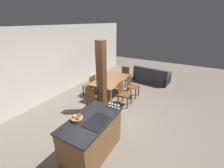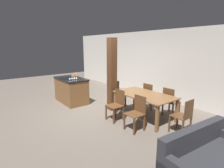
# 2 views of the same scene
# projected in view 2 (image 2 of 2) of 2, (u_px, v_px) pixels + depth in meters

# --- Properties ---
(ground_plane) EXTENTS (16.00, 16.00, 0.00)m
(ground_plane) POSITION_uv_depth(u_px,v_px,m) (96.00, 109.00, 5.93)
(ground_plane) COLOR #665B51
(wall_back) EXTENTS (11.20, 0.08, 2.70)m
(wall_back) POSITION_uv_depth(u_px,v_px,m) (151.00, 64.00, 7.28)
(wall_back) COLOR silver
(wall_back) RESTS_ON ground_plane
(kitchen_island) EXTENTS (1.43, 0.79, 0.94)m
(kitchen_island) POSITION_uv_depth(u_px,v_px,m) (71.00, 90.00, 6.59)
(kitchen_island) COLOR brown
(kitchen_island) RESTS_ON ground_plane
(fruit_bowl) EXTENTS (0.25, 0.25, 0.12)m
(fruit_bowl) POSITION_uv_depth(u_px,v_px,m) (75.00, 76.00, 6.74)
(fruit_bowl) COLOR #99704C
(fruit_bowl) RESTS_ON kitchen_island
(wine_glass_near) EXTENTS (0.07, 0.07, 0.14)m
(wine_glass_near) POSITION_uv_depth(u_px,v_px,m) (70.00, 79.00, 5.77)
(wine_glass_near) COLOR silver
(wine_glass_near) RESTS_ON kitchen_island
(wine_glass_middle) EXTENTS (0.07, 0.07, 0.14)m
(wine_glass_middle) POSITION_uv_depth(u_px,v_px,m) (72.00, 78.00, 5.82)
(wine_glass_middle) COLOR silver
(wine_glass_middle) RESTS_ON kitchen_island
(wine_glass_far) EXTENTS (0.07, 0.07, 0.14)m
(wine_glass_far) POSITION_uv_depth(u_px,v_px,m) (74.00, 78.00, 5.87)
(wine_glass_far) COLOR silver
(wine_glass_far) RESTS_ON kitchen_island
(wine_glass_end) EXTENTS (0.07, 0.07, 0.14)m
(wine_glass_end) POSITION_uv_depth(u_px,v_px,m) (76.00, 78.00, 5.92)
(wine_glass_end) COLOR silver
(wine_glass_end) RESTS_ON kitchen_island
(dining_table) EXTENTS (1.75, 0.99, 0.72)m
(dining_table) POSITION_uv_depth(u_px,v_px,m) (144.00, 97.00, 5.11)
(dining_table) COLOR brown
(dining_table) RESTS_ON ground_plane
(dining_chair_near_left) EXTENTS (0.40, 0.40, 0.88)m
(dining_chair_near_left) POSITION_uv_depth(u_px,v_px,m) (117.00, 104.00, 5.01)
(dining_chair_near_left) COLOR brown
(dining_chair_near_left) RESTS_ON ground_plane
(dining_chair_near_right) EXTENTS (0.40, 0.40, 0.88)m
(dining_chair_near_right) POSITION_uv_depth(u_px,v_px,m) (137.00, 112.00, 4.40)
(dining_chair_near_right) COLOR brown
(dining_chair_near_right) RESTS_ON ground_plane
(dining_chair_far_left) EXTENTS (0.40, 0.40, 0.88)m
(dining_chair_far_left) POSITION_uv_depth(u_px,v_px,m) (150.00, 95.00, 5.88)
(dining_chair_far_left) COLOR brown
(dining_chair_far_left) RESTS_ON ground_plane
(dining_chair_far_right) EXTENTS (0.40, 0.40, 0.88)m
(dining_chair_far_right) POSITION_uv_depth(u_px,v_px,m) (170.00, 101.00, 5.28)
(dining_chair_far_right) COLOR brown
(dining_chair_far_right) RESTS_ON ground_plane
(dining_chair_head_end) EXTENTS (0.40, 0.40, 0.88)m
(dining_chair_head_end) POSITION_uv_depth(u_px,v_px,m) (117.00, 94.00, 6.10)
(dining_chair_head_end) COLOR brown
(dining_chair_head_end) RESTS_ON ground_plane
(dining_chair_foot_end) EXTENTS (0.40, 0.40, 0.88)m
(dining_chair_foot_end) POSITION_uv_depth(u_px,v_px,m) (184.00, 116.00, 4.18)
(dining_chair_foot_end) COLOR brown
(dining_chair_foot_end) RESTS_ON ground_plane
(couch) EXTENTS (1.01, 1.75, 0.77)m
(couch) POSITION_uv_depth(u_px,v_px,m) (210.00, 163.00, 2.81)
(couch) COLOR #2D2D33
(couch) RESTS_ON ground_plane
(timber_post) EXTENTS (0.24, 0.24, 2.35)m
(timber_post) POSITION_uv_depth(u_px,v_px,m) (112.00, 75.00, 5.67)
(timber_post) COLOR #4C2D19
(timber_post) RESTS_ON ground_plane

